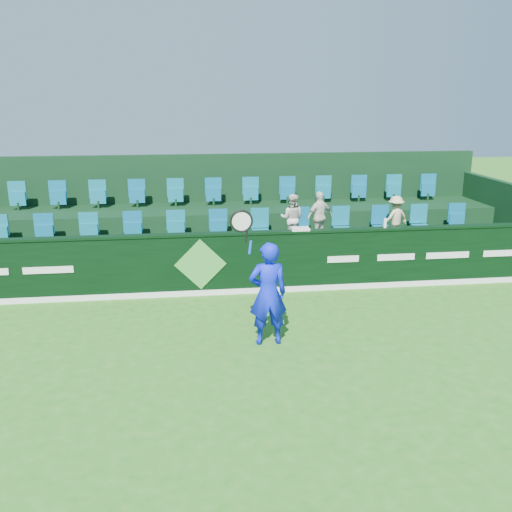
{
  "coord_description": "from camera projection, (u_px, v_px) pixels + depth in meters",
  "views": [
    {
      "loc": [
        -0.34,
        -7.68,
        4.13
      ],
      "look_at": [
        1.04,
        2.8,
        1.15
      ],
      "focal_mm": 40.0,
      "sensor_mm": 36.0,
      "label": 1
    }
  ],
  "objects": [
    {
      "name": "towel",
      "position": [
        300.0,
        229.0,
        12.21
      ],
      "size": [
        0.38,
        0.25,
        0.06
      ],
      "primitive_type": "cube",
      "color": "silver",
      "rests_on": "sponsor_hoarding"
    },
    {
      "name": "seat_row_back",
      "position": [
        195.0,
        195.0,
        15.03
      ],
      "size": [
        13.5,
        0.5,
        0.6
      ],
      "primitive_type": "cube",
      "color": "#0E667C",
      "rests_on": "stand_tier_back"
    },
    {
      "name": "tennis_player",
      "position": [
        268.0,
        293.0,
        9.63
      ],
      "size": [
        1.0,
        0.46,
        2.4
      ],
      "color": "#0D1DE6",
      "rests_on": "ground"
    },
    {
      "name": "seat_row_front",
      "position": [
        197.0,
        229.0,
        13.44
      ],
      "size": [
        13.5,
        0.5,
        0.6
      ],
      "primitive_type": "cube",
      "color": "#0E667C",
      "rests_on": "stand_tier_front"
    },
    {
      "name": "stand_rear",
      "position": [
        195.0,
        208.0,
        15.27
      ],
      "size": [
        16.0,
        4.1,
        2.6
      ],
      "color": "black",
      "rests_on": "ground"
    },
    {
      "name": "sponsor_hoarding",
      "position": [
        200.0,
        264.0,
        12.13
      ],
      "size": [
        16.0,
        0.25,
        1.35
      ],
      "color": "black",
      "rests_on": "ground"
    },
    {
      "name": "ground",
      "position": [
        211.0,
        383.0,
        8.49
      ],
      "size": [
        60.0,
        60.0,
        0.0
      ],
      "primitive_type": "plane",
      "color": "#236217",
      "rests_on": "ground"
    },
    {
      "name": "drinks_bottle",
      "position": [
        385.0,
        223.0,
        12.43
      ],
      "size": [
        0.07,
        0.07,
        0.21
      ],
      "primitive_type": "cylinder",
      "color": "white",
      "rests_on": "sponsor_hoarding"
    },
    {
      "name": "spectator_middle",
      "position": [
        320.0,
        217.0,
        13.36
      ],
      "size": [
        0.75,
        0.54,
        1.19
      ],
      "primitive_type": "imported",
      "rotation": [
        0.0,
        0.0,
        3.54
      ],
      "color": "silver",
      "rests_on": "stand_tier_front"
    },
    {
      "name": "spectator_left",
      "position": [
        292.0,
        218.0,
        13.28
      ],
      "size": [
        0.67,
        0.6,
        1.15
      ],
      "primitive_type": "imported",
      "rotation": [
        0.0,
        0.0,
        2.8
      ],
      "color": "beige",
      "rests_on": "stand_tier_front"
    },
    {
      "name": "stand_tier_front",
      "position": [
        199.0,
        262.0,
        13.25
      ],
      "size": [
        16.0,
        2.0,
        0.8
      ],
      "primitive_type": "cube",
      "color": "black",
      "rests_on": "ground"
    },
    {
      "name": "stand_tier_back",
      "position": [
        196.0,
        233.0,
        15.0
      ],
      "size": [
        16.0,
        1.8,
        1.3
      ],
      "primitive_type": "cube",
      "color": "black",
      "rests_on": "ground"
    },
    {
      "name": "spectator_right",
      "position": [
        395.0,
        218.0,
        13.62
      ],
      "size": [
        0.76,
        0.57,
        1.04
      ],
      "primitive_type": "imported",
      "rotation": [
        0.0,
        0.0,
        3.45
      ],
      "color": "#C9BB8E",
      "rests_on": "stand_tier_front"
    }
  ]
}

